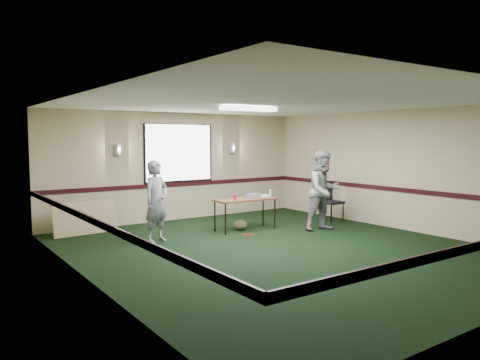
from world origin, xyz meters
TOP-DOWN VIEW (x-y plane):
  - ground at (0.00, 0.00)m, footprint 8.00×8.00m
  - room_shell at (0.00, 2.12)m, footprint 8.00×8.02m
  - folding_table at (0.56, 1.89)m, footprint 1.45×0.63m
  - projector at (0.79, 1.90)m, footprint 0.33×0.30m
  - game_console at (1.10, 1.91)m, footprint 0.24×0.22m
  - red_cup at (0.21, 1.79)m, footprint 0.08×0.08m
  - water_bottle at (1.19, 1.77)m, footprint 0.05×0.05m
  - duffel_bag at (0.44, 1.91)m, footprint 0.36×0.29m
  - cable_coil at (0.27, 1.38)m, footprint 0.31×0.31m
  - folded_table at (-2.53, 3.45)m, footprint 1.40×0.32m
  - conference_chair at (2.96, 1.65)m, footprint 0.50×0.52m
  - person_left at (-1.59, 1.91)m, footprint 0.69×0.57m
  - person_right at (1.99, 0.87)m, footprint 0.95×0.78m

SIDE VIEW (x-z plane):
  - ground at x=0.00m, z-range 0.00..0.00m
  - cable_coil at x=0.27m, z-range 0.00..0.01m
  - duffel_bag at x=0.44m, z-range 0.00..0.24m
  - folded_table at x=-2.53m, z-range 0.00..0.71m
  - conference_chair at x=2.96m, z-range 0.08..1.07m
  - folding_table at x=0.56m, z-range 0.30..1.02m
  - game_console at x=1.10m, z-range 0.71..0.76m
  - projector at x=0.79m, z-range 0.71..0.81m
  - red_cup at x=0.21m, z-range 0.71..0.83m
  - water_bottle at x=1.19m, z-range 0.71..0.90m
  - person_left at x=-1.59m, z-range 0.00..1.62m
  - person_right at x=1.99m, z-range 0.00..1.80m
  - room_shell at x=0.00m, z-range -2.42..5.58m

